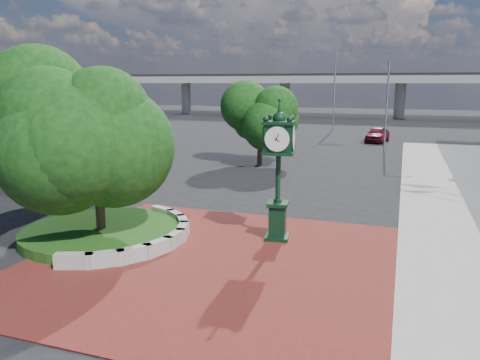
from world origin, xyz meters
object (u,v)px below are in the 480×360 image
object	(u,v)px
parked_car	(378,134)
street_lamp_near	(390,97)
post_clock	(278,165)
street_lamp_far	(337,83)

from	to	relation	value
parked_car	street_lamp_near	xyz separation A→B (m)	(1.16, -6.90, 3.96)
post_clock	street_lamp_far	xyz separation A→B (m)	(-3.91, 43.21, 2.95)
street_lamp_near	street_lamp_far	xyz separation A→B (m)	(-6.94, 17.14, 1.12)
post_clock	parked_car	xyz separation A→B (m)	(1.87, 32.96, -2.13)
street_lamp_near	parked_car	bearing A→B (deg)	99.52
parked_car	street_lamp_far	bearing A→B (deg)	127.59
post_clock	parked_car	bearing A→B (deg)	86.75
post_clock	parked_car	size ratio (longest dim) A/B	1.14
post_clock	street_lamp_near	size ratio (longest dim) A/B	0.66
post_clock	street_lamp_far	distance (m)	43.48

